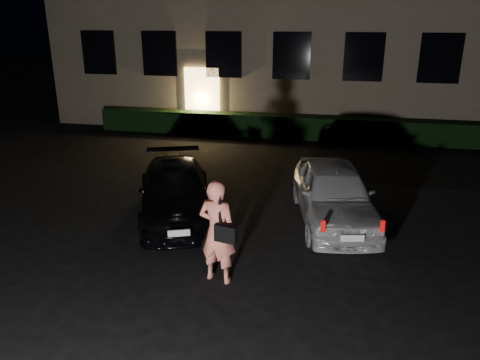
# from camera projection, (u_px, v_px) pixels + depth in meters

# --- Properties ---
(ground) EXTENTS (80.00, 80.00, 0.00)m
(ground) POSITION_uv_depth(u_px,v_px,m) (219.00, 280.00, 8.26)
(ground) COLOR black
(ground) RESTS_ON ground
(hedge) EXTENTS (15.00, 0.70, 0.85)m
(hedge) POSITION_uv_depth(u_px,v_px,m) (288.00, 127.00, 17.80)
(hedge) COLOR black
(hedge) RESTS_ON ground
(sedan) EXTENTS (2.96, 4.32, 1.16)m
(sedan) POSITION_uv_depth(u_px,v_px,m) (176.00, 191.00, 10.81)
(sedan) COLOR black
(sedan) RESTS_ON ground
(hatch) EXTENTS (2.33, 4.13, 1.33)m
(hatch) POSITION_uv_depth(u_px,v_px,m) (334.00, 193.00, 10.46)
(hatch) COLOR silver
(hatch) RESTS_ON ground
(man) EXTENTS (0.79, 0.59, 1.88)m
(man) POSITION_uv_depth(u_px,v_px,m) (218.00, 231.00, 7.98)
(man) COLOR #F67C69
(man) RESTS_ON ground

